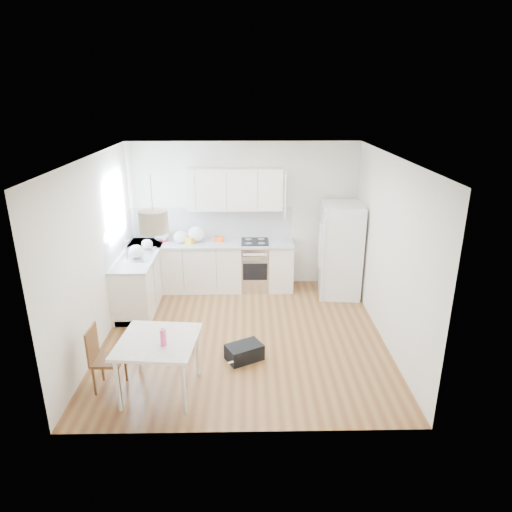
{
  "coord_description": "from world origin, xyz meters",
  "views": [
    {
      "loc": [
        0.07,
        -6.16,
        3.53
      ],
      "look_at": [
        0.19,
        0.4,
        1.15
      ],
      "focal_mm": 32.0,
      "sensor_mm": 36.0,
      "label": 1
    }
  ],
  "objects": [
    {
      "name": "drink_bottle",
      "position": [
        -0.92,
        -1.48,
        0.85
      ],
      "size": [
        0.08,
        0.08,
        0.24
      ],
      "primitive_type": "cylinder",
      "rotation": [
        0.0,
        0.0,
        -0.22
      ],
      "color": "#EE4284",
      "rests_on": "dining_table"
    },
    {
      "name": "range_oven",
      "position": [
        0.2,
        1.8,
        0.44
      ],
      "size": [
        0.5,
        0.61,
        0.88
      ],
      "primitive_type": null,
      "color": "silver",
      "rests_on": "floor"
    },
    {
      "name": "grocery_bag_d",
      "position": [
        -1.7,
        1.45,
        1.01
      ],
      "size": [
        0.19,
        0.16,
        0.17
      ],
      "primitive_type": "ellipsoid",
      "color": "white",
      "rests_on": "counter_back"
    },
    {
      "name": "grocery_bag_b",
      "position": [
        -1.15,
        1.76,
        1.04
      ],
      "size": [
        0.26,
        0.22,
        0.23
      ],
      "primitive_type": "ellipsoid",
      "color": "white",
      "rests_on": "counter_back"
    },
    {
      "name": "counter_back",
      "position": [
        -0.6,
        1.8,
        0.9
      ],
      "size": [
        3.02,
        0.64,
        0.04
      ],
      "primitive_type": "cube",
      "color": "#AEB1B3",
      "rests_on": "cabinets_back"
    },
    {
      "name": "wall_left",
      "position": [
        -2.1,
        0.0,
        1.35
      ],
      "size": [
        0.0,
        4.2,
        4.2
      ],
      "primitive_type": "plane",
      "rotation": [
        1.57,
        0.0,
        1.57
      ],
      "color": "silver",
      "rests_on": "floor"
    },
    {
      "name": "refrigerator",
      "position": [
        1.75,
        1.55,
        0.84
      ],
      "size": [
        0.89,
        0.91,
        1.68
      ],
      "primitive_type": null,
      "rotation": [
        0.0,
        0.0,
        -0.09
      ],
      "color": "white",
      "rests_on": "floor"
    },
    {
      "name": "backsplash_left",
      "position": [
        -2.09,
        1.2,
        1.21
      ],
      "size": [
        0.01,
        1.8,
        0.58
      ],
      "primitive_type": "cube",
      "color": "white",
      "rests_on": "wall_left"
    },
    {
      "name": "floor",
      "position": [
        0.0,
        0.0,
        0.0
      ],
      "size": [
        4.2,
        4.2,
        0.0
      ],
      "primitive_type": "plane",
      "color": "brown",
      "rests_on": "ground"
    },
    {
      "name": "counter_left",
      "position": [
        -1.8,
        1.2,
        0.9
      ],
      "size": [
        0.64,
        1.82,
        0.04
      ],
      "primitive_type": "cube",
      "color": "#AEB1B3",
      "rests_on": "cabinets_left"
    },
    {
      "name": "snack_yellow",
      "position": [
        -0.99,
        1.73,
        0.98
      ],
      "size": [
        0.21,
        0.19,
        0.12
      ],
      "primitive_type": "cube",
      "rotation": [
        0.0,
        0.0,
        -0.55
      ],
      "color": "gold",
      "rests_on": "counter_back"
    },
    {
      "name": "cabinets_left",
      "position": [
        -1.8,
        1.2,
        0.44
      ],
      "size": [
        0.6,
        1.8,
        0.88
      ],
      "primitive_type": "cube",
      "color": "white",
      "rests_on": "floor"
    },
    {
      "name": "grocery_bag_c",
      "position": [
        -0.87,
        1.84,
        1.06
      ],
      "size": [
        0.32,
        0.27,
        0.29
      ],
      "primitive_type": "ellipsoid",
      "color": "white",
      "rests_on": "counter_back"
    },
    {
      "name": "dining_table",
      "position": [
        -1.02,
        -1.36,
        0.65
      ],
      "size": [
        1.01,
        1.01,
        0.73
      ],
      "rotation": [
        0.0,
        0.0,
        -0.09
      ],
      "color": "#C0B4A4",
      "rests_on": "floor"
    },
    {
      "name": "upper_cabinets",
      "position": [
        -0.15,
        1.94,
        1.88
      ],
      "size": [
        1.7,
        0.32,
        0.75
      ],
      "primitive_type": "cube",
      "color": "white",
      "rests_on": "wall_back"
    },
    {
      "name": "snack_orange",
      "position": [
        -0.45,
        1.83,
        0.97
      ],
      "size": [
        0.17,
        0.13,
        0.1
      ],
      "primitive_type": "cube",
      "rotation": [
        0.0,
        0.0,
        -0.23
      ],
      "color": "#FA5B16",
      "rests_on": "counter_back"
    },
    {
      "name": "wall_right",
      "position": [
        2.1,
        0.0,
        1.35
      ],
      "size": [
        0.0,
        4.2,
        4.2
      ],
      "primitive_type": "plane",
      "rotation": [
        1.57,
        0.0,
        -1.57
      ],
      "color": "silver",
      "rests_on": "floor"
    },
    {
      "name": "snack_red",
      "position": [
        -1.47,
        1.87,
        0.97
      ],
      "size": [
        0.15,
        0.1,
        0.1
      ],
      "primitive_type": "cube",
      "rotation": [
        0.0,
        0.0,
        0.02
      ],
      "color": "red",
      "rests_on": "counter_back"
    },
    {
      "name": "window_glassblock",
      "position": [
        -2.09,
        1.15,
        1.75
      ],
      "size": [
        0.02,
        1.0,
        1.0
      ],
      "primitive_type": "cube",
      "color": "#BFE0F9",
      "rests_on": "wall_left"
    },
    {
      "name": "pendant_lamp",
      "position": [
        -0.97,
        -1.3,
        2.18
      ],
      "size": [
        0.41,
        0.41,
        0.25
      ],
      "primitive_type": "cylinder",
      "rotation": [
        0.0,
        0.0,
        -0.38
      ],
      "color": "beige",
      "rests_on": "ceiling"
    },
    {
      "name": "sink",
      "position": [
        -1.8,
        1.15,
        0.92
      ],
      "size": [
        0.5,
        0.8,
        0.16
      ],
      "primitive_type": null,
      "color": "silver",
      "rests_on": "counter_left"
    },
    {
      "name": "backsplash_back",
      "position": [
        -0.6,
        2.09,
        1.21
      ],
      "size": [
        3.0,
        0.01,
        0.58
      ],
      "primitive_type": "cube",
      "color": "white",
      "rests_on": "wall_back"
    },
    {
      "name": "cabinets_back",
      "position": [
        -0.6,
        1.8,
        0.44
      ],
      "size": [
        3.0,
        0.6,
        0.88
      ],
      "primitive_type": "cube",
      "color": "white",
      "rests_on": "floor"
    },
    {
      "name": "grocery_bag_e",
      "position": [
        -1.77,
        0.98,
        1.03
      ],
      "size": [
        0.25,
        0.21,
        0.23
      ],
      "primitive_type": "ellipsoid",
      "color": "white",
      "rests_on": "counter_left"
    },
    {
      "name": "gym_bag",
      "position": [
        0.01,
        -0.65,
        0.11
      ],
      "size": [
        0.57,
        0.51,
        0.22
      ],
      "primitive_type": "cube",
      "rotation": [
        0.0,
        0.0,
        0.49
      ],
      "color": "black",
      "rests_on": "floor"
    },
    {
      "name": "ceiling",
      "position": [
        0.0,
        0.0,
        2.7
      ],
      "size": [
        4.2,
        4.2,
        0.0
      ],
      "primitive_type": "plane",
      "rotation": [
        3.14,
        0.0,
        0.0
      ],
      "color": "white",
      "rests_on": "wall_back"
    },
    {
      "name": "grocery_bag_a",
      "position": [
        -1.52,
        1.88,
        1.05
      ],
      "size": [
        0.29,
        0.25,
        0.26
      ],
      "primitive_type": "ellipsoid",
      "color": "white",
      "rests_on": "counter_back"
    },
    {
      "name": "dining_chair",
      "position": [
        -1.66,
        -1.27,
        0.42
      ],
      "size": [
        0.37,
        0.37,
        0.85
      ],
      "primitive_type": null,
      "rotation": [
        0.0,
        0.0,
        -0.03
      ],
      "color": "#4C2D16",
      "rests_on": "floor"
    },
    {
      "name": "wall_back",
      "position": [
        0.0,
        2.1,
        1.35
      ],
      "size": [
        4.2,
        0.0,
        4.2
      ],
      "primitive_type": "plane",
      "rotation": [
        1.57,
        0.0,
        0.0
      ],
      "color": "silver",
      "rests_on": "floor"
    }
  ]
}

